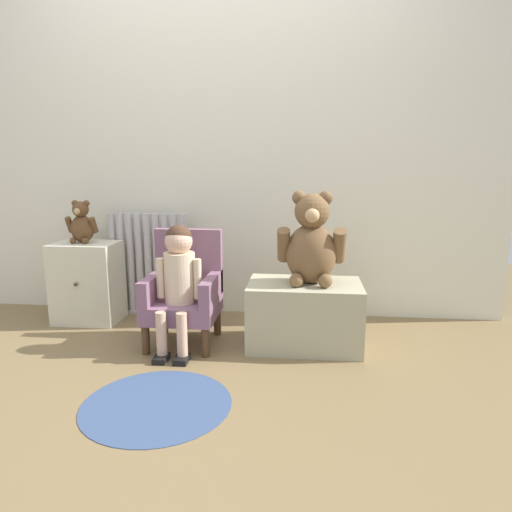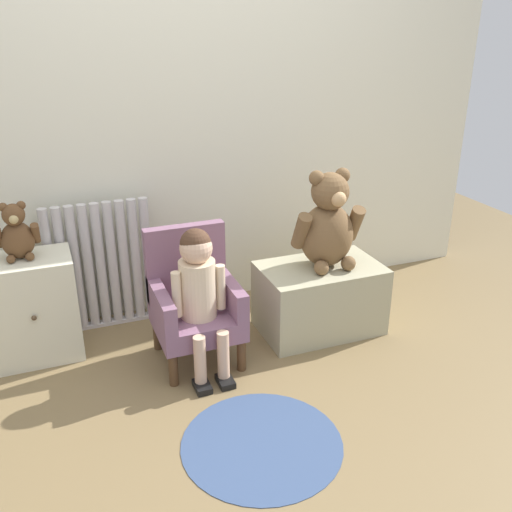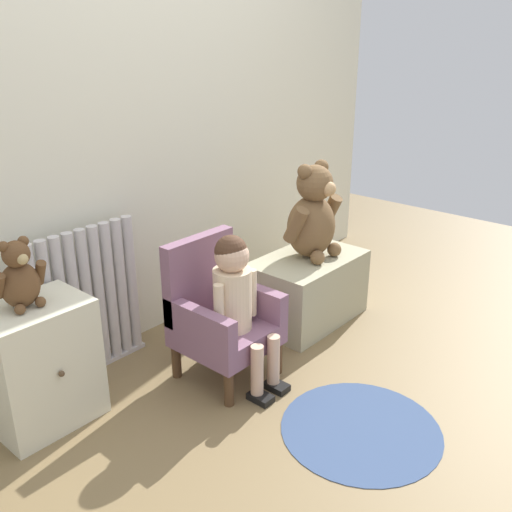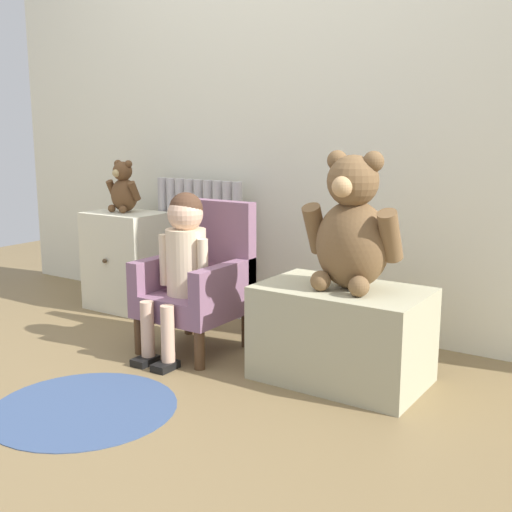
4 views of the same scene
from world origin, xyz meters
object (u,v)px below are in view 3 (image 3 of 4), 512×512
object	(u,v)px
radiator	(88,302)
child_armchair	(219,314)
large_teddy_bear	(313,216)
low_bench	(307,289)
child_figure	(236,291)
floor_rug	(361,429)
small_teddy_bear	(19,278)
small_dresser	(41,365)

from	to	relation	value
radiator	child_armchair	distance (m)	0.60
child_armchair	large_teddy_bear	distance (m)	0.78
child_armchair	low_bench	xyz separation A→B (m)	(0.69, 0.00, -0.12)
child_figure	floor_rug	xyz separation A→B (m)	(0.06, -0.62, -0.45)
radiator	child_figure	size ratio (longest dim) A/B	1.00
low_bench	large_teddy_bear	distance (m)	0.41
child_figure	low_bench	world-z (taller)	child_figure
low_bench	floor_rug	distance (m)	0.98
radiator	small_teddy_bear	size ratio (longest dim) A/B	2.55
child_figure	large_teddy_bear	world-z (taller)	large_teddy_bear
small_teddy_bear	floor_rug	size ratio (longest dim) A/B	0.42
radiator	child_armchair	bearing A→B (deg)	-51.30
small_dresser	child_figure	size ratio (longest dim) A/B	0.75
child_figure	small_teddy_bear	world-z (taller)	small_teddy_bear
floor_rug	child_armchair	bearing A→B (deg)	94.92
large_teddy_bear	child_armchair	bearing A→B (deg)	-179.42
child_figure	floor_rug	world-z (taller)	child_figure
child_figure	large_teddy_bear	size ratio (longest dim) A/B	1.36
large_teddy_bear	small_teddy_bear	world-z (taller)	large_teddy_bear
small_dresser	child_armchair	world-z (taller)	child_armchair
large_teddy_bear	floor_rug	distance (m)	1.15
low_bench	large_teddy_bear	world-z (taller)	large_teddy_bear
large_teddy_bear	small_teddy_bear	size ratio (longest dim) A/B	1.87
radiator	small_dresser	bearing A→B (deg)	-152.35
small_dresser	large_teddy_bear	size ratio (longest dim) A/B	1.02
floor_rug	small_dresser	bearing A→B (deg)	127.89
low_bench	small_teddy_bear	bearing A→B (deg)	168.36
large_teddy_bear	small_teddy_bear	distance (m)	1.49
child_armchair	large_teddy_bear	bearing A→B (deg)	0.58
radiator	large_teddy_bear	xyz separation A→B (m)	(1.09, -0.46, 0.25)
child_armchair	small_teddy_bear	size ratio (longest dim) A/B	2.36
floor_rug	radiator	bearing A→B (deg)	110.06
large_teddy_bear	small_teddy_bear	xyz separation A→B (m)	(-1.46, 0.29, 0.05)
child_armchair	floor_rug	world-z (taller)	child_armchair
child_figure	small_teddy_bear	distance (m)	0.87
small_dresser	small_teddy_bear	bearing A→B (deg)	140.45
child_armchair	small_teddy_bear	distance (m)	0.87
radiator	child_figure	distance (m)	0.69
radiator	small_dresser	xyz separation A→B (m)	(-0.35, -0.18, -0.09)
low_bench	large_teddy_bear	size ratio (longest dim) A/B	1.23
child_armchair	child_figure	world-z (taller)	child_figure
radiator	small_teddy_bear	bearing A→B (deg)	-155.57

